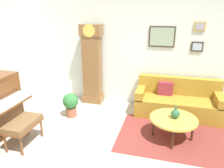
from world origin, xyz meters
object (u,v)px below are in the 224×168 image
Objects in this scene: couch at (177,102)px; potted_plant at (71,103)px; grandfather_clock at (92,67)px; coffee_table at (173,120)px; piano_bench at (23,124)px; green_jug at (175,114)px.

couch is 3.39× the size of potted_plant.
coffee_table is (2.06, -1.26, -0.57)m from grandfather_clock.
couch is 1.10m from coffee_table.
couch is at bearing -4.50° from grandfather_clock.
piano_bench is 2.30m from grandfather_clock.
coffee_table is at bearing -8.21° from potted_plant.
potted_plant is at bearing -162.11° from couch.
couch is at bearing 86.10° from green_jug.
couch is 2.48m from potted_plant.
coffee_table is 0.12m from green_jug.
coffee_table is at bearing -31.41° from grandfather_clock.
couch reaches higher than green_jug.
green_jug is 0.43× the size of potted_plant.
potted_plant is at bearing 172.12° from green_jug.
couch reaches higher than potted_plant.
potted_plant reaches higher than coffee_table.
couch reaches higher than piano_bench.
piano_bench is 2.76m from coffee_table.
coffee_table is 3.67× the size of green_jug.
potted_plant is (-0.20, -0.93, -0.64)m from grandfather_clock.
potted_plant is (-2.26, 0.33, -0.08)m from coffee_table.
grandfather_clock is 2.48m from coffee_table.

